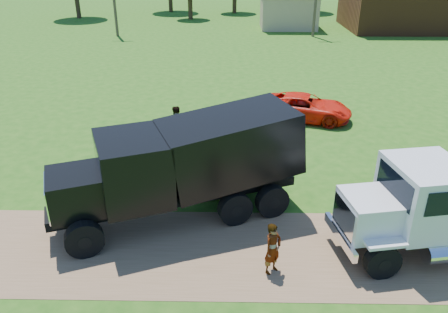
{
  "coord_description": "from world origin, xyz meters",
  "views": [
    {
      "loc": [
        -2.24,
        -10.59,
        8.26
      ],
      "look_at": [
        -2.49,
        3.23,
        1.6
      ],
      "focal_mm": 35.0,
      "sensor_mm": 36.0,
      "label": 1
    }
  ],
  "objects_px": {
    "spectator_a": "(273,249)",
    "black_dump_truck": "(187,163)",
    "white_semi_tractor": "(424,208)",
    "orange_pickup": "(305,107)"
  },
  "relations": [
    {
      "from": "spectator_a",
      "to": "black_dump_truck",
      "type": "bearing_deg",
      "value": 88.49
    },
    {
      "from": "white_semi_tractor",
      "to": "orange_pickup",
      "type": "xyz_separation_m",
      "value": [
        -1.7,
        11.03,
        -0.78
      ]
    },
    {
      "from": "white_semi_tractor",
      "to": "black_dump_truck",
      "type": "bearing_deg",
      "value": 155.64
    },
    {
      "from": "white_semi_tractor",
      "to": "spectator_a",
      "type": "bearing_deg",
      "value": -176.07
    },
    {
      "from": "black_dump_truck",
      "to": "spectator_a",
      "type": "bearing_deg",
      "value": -69.57
    },
    {
      "from": "orange_pickup",
      "to": "white_semi_tractor",
      "type": "bearing_deg",
      "value": -155.32
    },
    {
      "from": "black_dump_truck",
      "to": "orange_pickup",
      "type": "distance_m",
      "value": 10.71
    },
    {
      "from": "orange_pickup",
      "to": "spectator_a",
      "type": "xyz_separation_m",
      "value": [
        -2.7,
        -12.11,
        0.11
      ]
    },
    {
      "from": "white_semi_tractor",
      "to": "spectator_a",
      "type": "xyz_separation_m",
      "value": [
        -4.4,
        -1.08,
        -0.67
      ]
    },
    {
      "from": "white_semi_tractor",
      "to": "black_dump_truck",
      "type": "relative_size",
      "value": 0.87
    }
  ]
}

